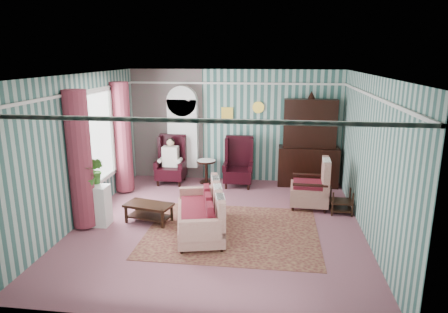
# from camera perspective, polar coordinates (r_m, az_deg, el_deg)

# --- Properties ---
(floor) EXTENTS (6.00, 6.00, 0.00)m
(floor) POSITION_cam_1_polar(r_m,az_deg,el_deg) (7.99, -0.74, -9.69)
(floor) COLOR #844C56
(floor) RESTS_ON ground
(room_shell) EXTENTS (5.53, 6.02, 2.91)m
(room_shell) POSITION_cam_1_polar(r_m,az_deg,el_deg) (7.68, -5.18, 4.95)
(room_shell) COLOR #335E57
(room_shell) RESTS_ON ground
(bookcase) EXTENTS (0.80, 0.28, 2.24)m
(bookcase) POSITION_cam_1_polar(r_m,az_deg,el_deg) (10.56, -5.85, 2.61)
(bookcase) COLOR silver
(bookcase) RESTS_ON floor
(dresser_hutch) EXTENTS (1.50, 0.56, 2.36)m
(dresser_hutch) POSITION_cam_1_polar(r_m,az_deg,el_deg) (10.19, 12.08, 2.28)
(dresser_hutch) COLOR black
(dresser_hutch) RESTS_ON floor
(wingback_left) EXTENTS (0.76, 0.80, 1.25)m
(wingback_left) POSITION_cam_1_polar(r_m,az_deg,el_deg) (10.36, -7.61, -0.48)
(wingback_left) COLOR black
(wingback_left) RESTS_ON floor
(wingback_right) EXTENTS (0.76, 0.80, 1.25)m
(wingback_right) POSITION_cam_1_polar(r_m,az_deg,el_deg) (10.06, 2.06, -0.81)
(wingback_right) COLOR black
(wingback_right) RESTS_ON floor
(seated_woman) EXTENTS (0.44, 0.40, 1.18)m
(seated_woman) POSITION_cam_1_polar(r_m,az_deg,el_deg) (10.37, -7.61, -0.67)
(seated_woman) COLOR silver
(seated_woman) RESTS_ON floor
(round_side_table) EXTENTS (0.50, 0.50, 0.60)m
(round_side_table) POSITION_cam_1_polar(r_m,az_deg,el_deg) (10.40, -2.54, -2.17)
(round_side_table) COLOR black
(round_side_table) RESTS_ON floor
(nest_table) EXTENTS (0.45, 0.38, 0.54)m
(nest_table) POSITION_cam_1_polar(r_m,az_deg,el_deg) (8.77, 16.41, -6.15)
(nest_table) COLOR black
(nest_table) RESTS_ON floor
(plant_stand) EXTENTS (0.55, 0.35, 0.80)m
(plant_stand) POSITION_cam_1_polar(r_m,az_deg,el_deg) (8.24, -17.93, -6.65)
(plant_stand) COLOR silver
(plant_stand) RESTS_ON floor
(rug) EXTENTS (3.20, 2.60, 0.01)m
(rug) POSITION_cam_1_polar(r_m,az_deg,el_deg) (7.68, 1.20, -10.66)
(rug) COLOR #4E1A20
(rug) RESTS_ON floor
(sofa) EXTENTS (1.44, 2.02, 0.97)m
(sofa) POSITION_cam_1_polar(r_m,az_deg,el_deg) (7.48, -3.52, -7.39)
(sofa) COLOR beige
(sofa) RESTS_ON floor
(floral_armchair) EXTENTS (0.75, 0.92, 0.96)m
(floral_armchair) POSITION_cam_1_polar(r_m,az_deg,el_deg) (8.92, 12.09, -4.10)
(floral_armchair) COLOR beige
(floral_armchair) RESTS_ON floor
(coffee_table) EXTENTS (1.01, 0.67, 0.38)m
(coffee_table) POSITION_cam_1_polar(r_m,az_deg,el_deg) (8.17, -10.66, -7.92)
(coffee_table) COLOR black
(coffee_table) RESTS_ON floor
(potted_plant_a) EXTENTS (0.50, 0.46, 0.45)m
(potted_plant_a) POSITION_cam_1_polar(r_m,az_deg,el_deg) (7.93, -18.85, -2.77)
(potted_plant_a) COLOR #27581B
(potted_plant_a) RESTS_ON plant_stand
(potted_plant_b) EXTENTS (0.35, 0.31, 0.53)m
(potted_plant_b) POSITION_cam_1_polar(r_m,az_deg,el_deg) (8.15, -17.79, -1.93)
(potted_plant_b) COLOR #194F18
(potted_plant_b) RESTS_ON plant_stand
(potted_plant_c) EXTENTS (0.23, 0.23, 0.36)m
(potted_plant_c) POSITION_cam_1_polar(r_m,az_deg,el_deg) (8.12, -18.63, -2.68)
(potted_plant_c) COLOR #244F18
(potted_plant_c) RESTS_ON plant_stand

